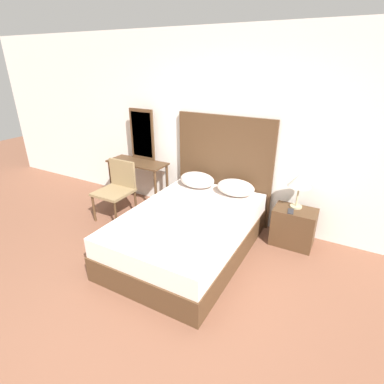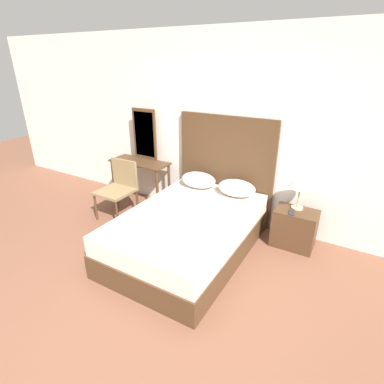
# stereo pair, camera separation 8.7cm
# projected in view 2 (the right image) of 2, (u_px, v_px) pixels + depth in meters

# --- Properties ---
(ground_plane) EXTENTS (16.00, 16.00, 0.00)m
(ground_plane) POSITION_uv_depth(u_px,v_px,m) (121.00, 331.00, 2.75)
(ground_plane) COLOR brown
(wall_back) EXTENTS (10.00, 0.06, 2.70)m
(wall_back) POSITION_uv_depth(u_px,v_px,m) (237.00, 132.00, 4.21)
(wall_back) COLOR white
(wall_back) RESTS_ON ground_plane
(bed) EXTENTS (1.41, 2.10, 0.55)m
(bed) POSITION_uv_depth(u_px,v_px,m) (188.00, 233.00, 3.80)
(bed) COLOR #4C331E
(bed) RESTS_ON ground_plane
(headboard) EXTENTS (1.48, 0.05, 1.58)m
(headboard) POSITION_uv_depth(u_px,v_px,m) (225.00, 170.00, 4.44)
(headboard) COLOR #4C331E
(headboard) RESTS_ON ground_plane
(pillow_left) EXTENTS (0.53, 0.38, 0.22)m
(pillow_left) POSITION_uv_depth(u_px,v_px,m) (198.00, 180.00, 4.42)
(pillow_left) COLOR silver
(pillow_left) RESTS_ON bed
(pillow_right) EXTENTS (0.53, 0.38, 0.22)m
(pillow_right) POSITION_uv_depth(u_px,v_px,m) (237.00, 188.00, 4.14)
(pillow_right) COLOR silver
(pillow_right) RESTS_ON bed
(phone_on_bed) EXTENTS (0.16, 0.15, 0.01)m
(phone_on_bed) POSITION_uv_depth(u_px,v_px,m) (192.00, 223.00, 3.47)
(phone_on_bed) COLOR #B7B7BC
(phone_on_bed) RESTS_ON bed
(nightstand) EXTENTS (0.54, 0.36, 0.52)m
(nightstand) POSITION_uv_depth(u_px,v_px,m) (294.00, 228.00, 3.92)
(nightstand) COLOR #4C331E
(nightstand) RESTS_ON ground_plane
(table_lamp) EXTENTS (0.29, 0.29, 0.47)m
(table_lamp) POSITION_uv_depth(u_px,v_px,m) (301.00, 182.00, 3.73)
(table_lamp) COLOR tan
(table_lamp) RESTS_ON nightstand
(phone_on_nightstand) EXTENTS (0.09, 0.16, 0.01)m
(phone_on_nightstand) POSITION_uv_depth(u_px,v_px,m) (291.00, 212.00, 3.77)
(phone_on_nightstand) COLOR #232328
(phone_on_nightstand) RESTS_ON nightstand
(vanity_desk) EXTENTS (1.00, 0.40, 0.77)m
(vanity_desk) POSITION_uv_depth(u_px,v_px,m) (140.00, 170.00, 4.93)
(vanity_desk) COLOR #4C331E
(vanity_desk) RESTS_ON ground_plane
(vanity_mirror) EXTENTS (0.45, 0.03, 0.82)m
(vanity_mirror) POSITION_uv_depth(u_px,v_px,m) (145.00, 134.00, 4.84)
(vanity_mirror) COLOR #4C331E
(vanity_mirror) RESTS_ON vanity_desk
(chair) EXTENTS (0.50, 0.51, 0.88)m
(chair) POSITION_uv_depth(u_px,v_px,m) (119.00, 185.00, 4.61)
(chair) COLOR olive
(chair) RESTS_ON ground_plane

